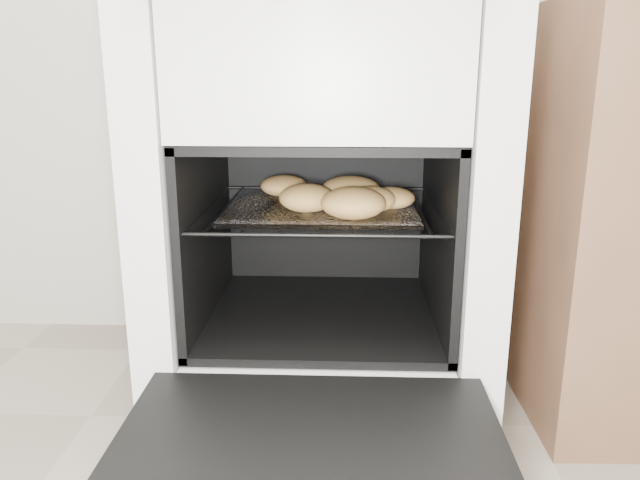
# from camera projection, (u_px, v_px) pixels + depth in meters

# --- Properties ---
(stove) EXTENTS (0.66, 0.74, 1.02)m
(stove) POSITION_uv_depth(u_px,v_px,m) (323.00, 196.00, 1.36)
(stove) COLOR silver
(stove) RESTS_ON ground
(oven_door) EXTENTS (0.60, 0.47, 0.04)m
(oven_door) POSITION_uv_depth(u_px,v_px,m) (309.00, 462.00, 0.89)
(oven_door) COLOR black
(oven_door) RESTS_ON stove
(oven_rack) EXTENTS (0.48, 0.47, 0.01)m
(oven_rack) POSITION_uv_depth(u_px,v_px,m) (322.00, 208.00, 1.29)
(oven_rack) COLOR black
(oven_rack) RESTS_ON stove
(foil_sheet) EXTENTS (0.38, 0.33, 0.01)m
(foil_sheet) POSITION_uv_depth(u_px,v_px,m) (321.00, 207.00, 1.27)
(foil_sheet) COLOR white
(foil_sheet) RESTS_ON oven_rack
(baked_rolls) EXTENTS (0.34, 0.34, 0.06)m
(baked_rolls) POSITION_uv_depth(u_px,v_px,m) (343.00, 196.00, 1.23)
(baked_rolls) COLOR tan
(baked_rolls) RESTS_ON foil_sheet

